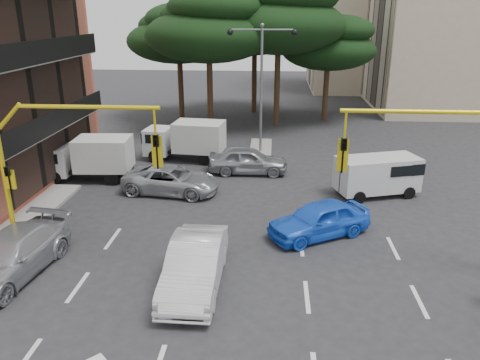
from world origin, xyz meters
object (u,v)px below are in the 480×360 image
object	(u,v)px
car_silver_wagon	(11,256)
box_truck_b	(185,141)
box_truck_a	(88,159)
car_blue_compact	(319,219)
van_white	(377,176)
car_silver_cross_a	(171,180)
signal_mast_left	(51,156)
signal_mast_right	(458,165)
street_lamp_center	(262,66)
car_silver_cross_b	(248,160)
car_white_hatch	(195,265)

from	to	relation	value
car_silver_wagon	box_truck_b	size ratio (longest dim) A/B	1.06
car_silver_wagon	box_truck_a	distance (m)	9.76
car_blue_compact	van_white	bearing A→B (deg)	116.32
car_silver_cross_a	box_truck_b	bearing A→B (deg)	11.05
signal_mast_left	car_blue_compact	distance (m)	10.31
signal_mast_right	box_truck_b	world-z (taller)	signal_mast_right
street_lamp_center	car_silver_wagon	distance (m)	17.99
street_lamp_center	box_truck_a	size ratio (longest dim) A/B	1.65
signal_mast_left	van_white	bearing A→B (deg)	29.30
street_lamp_center	box_truck_b	bearing A→B (deg)	-158.36
street_lamp_center	car_silver_cross_a	size ratio (longest dim) A/B	1.63
signal_mast_right	car_silver_cross_b	world-z (taller)	signal_mast_right
box_truck_b	signal_mast_right	bearing A→B (deg)	-131.01
box_truck_b	car_blue_compact	bearing A→B (deg)	-137.51
car_blue_compact	box_truck_a	distance (m)	13.13
street_lamp_center	car_silver_cross_b	distance (m)	6.20
signal_mast_right	signal_mast_left	bearing A→B (deg)	180.00
signal_mast_right	car_blue_compact	world-z (taller)	signal_mast_right
street_lamp_center	car_silver_cross_b	xyz separation A→B (m)	(-0.56, -4.03, -4.68)
car_silver_cross_b	van_white	size ratio (longest dim) A/B	1.12
car_blue_compact	car_white_hatch	bearing A→B (deg)	-77.16
car_blue_compact	car_silver_cross_a	xyz separation A→B (m)	(-6.91, 4.30, -0.06)
signal_mast_right	car_blue_compact	xyz separation A→B (m)	(-4.09, 2.38, -3.16)
car_silver_cross_b	box_truck_a	size ratio (longest dim) A/B	0.93
car_silver_wagon	car_silver_cross_b	world-z (taller)	car_silver_cross_b
car_blue_compact	box_truck_b	xyz separation A→B (m)	(-7.22, 9.84, 0.47)
signal_mast_left	box_truck_b	distance (m)	12.73
box_truck_a	car_blue_compact	bearing A→B (deg)	-120.31
car_blue_compact	van_white	distance (m)	5.74
signal_mast_right	box_truck_a	distance (m)	18.05
box_truck_b	car_silver_cross_b	bearing A→B (deg)	-113.50
signal_mast_right	car_silver_wagon	distance (m)	15.20
signal_mast_right	van_white	size ratio (longest dim) A/B	1.53
car_white_hatch	car_silver_wagon	size ratio (longest dim) A/B	0.94
car_white_hatch	car_silver_cross_b	world-z (taller)	car_white_hatch
van_white	car_silver_cross_a	bearing A→B (deg)	-104.65
car_silver_cross_b	street_lamp_center	bearing A→B (deg)	-8.81
signal_mast_right	street_lamp_center	world-z (taller)	street_lamp_center
street_lamp_center	car_blue_compact	bearing A→B (deg)	-76.85
signal_mast_right	car_silver_cross_b	size ratio (longest dim) A/B	1.37
signal_mast_left	box_truck_b	world-z (taller)	signal_mast_left
street_lamp_center	box_truck_b	world-z (taller)	street_lamp_center
car_silver_cross_a	box_truck_b	world-z (taller)	box_truck_b
street_lamp_center	van_white	bearing A→B (deg)	-49.22
street_lamp_center	car_blue_compact	distance (m)	12.83
car_blue_compact	box_truck_b	distance (m)	12.21
signal_mast_left	car_silver_cross_a	world-z (taller)	signal_mast_left
street_lamp_center	box_truck_b	distance (m)	6.43
signal_mast_left	car_silver_wagon	xyz separation A→B (m)	(-1.20, -1.41, -3.14)
car_silver_wagon	car_silver_cross_a	world-z (taller)	car_silver_wagon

